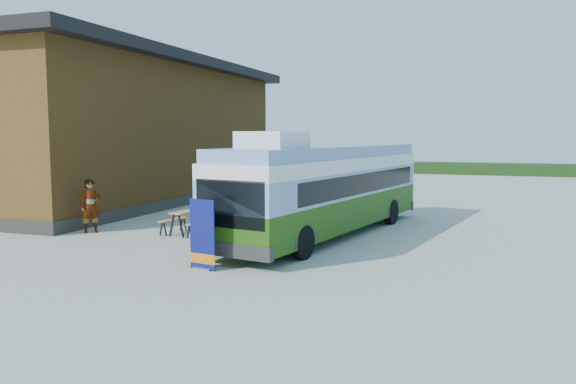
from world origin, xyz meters
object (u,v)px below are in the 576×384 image
at_px(person_a, 91,206).
at_px(banner, 202,241).
at_px(bus, 327,186).
at_px(slurry_tanker, 264,169).
at_px(person_b, 304,206).
at_px(picnic_table, 186,217).

bearing_deg(person_a, banner, -77.64).
bearing_deg(bus, banner, -95.01).
relative_size(banner, slurry_tanker, 0.32).
bearing_deg(person_a, person_b, -17.49).
xyz_separation_m(picnic_table, person_b, (3.31, 3.24, 0.16)).
bearing_deg(person_b, bus, 70.06).
bearing_deg(bus, person_a, -153.16).
bearing_deg(person_a, picnic_table, -35.35).
relative_size(banner, person_b, 1.17).
bearing_deg(slurry_tanker, person_b, -37.74).
height_order(person_b, slurry_tanker, slurry_tanker).
height_order(bus, banner, bus).
height_order(banner, picnic_table, banner).
relative_size(bus, slurry_tanker, 2.05).
height_order(banner, slurry_tanker, slurry_tanker).
distance_m(bus, banner, 6.36).
bearing_deg(picnic_table, slurry_tanker, 111.44).
bearing_deg(banner, person_b, 98.30).
bearing_deg(person_b, banner, 27.51).
bearing_deg(person_a, slurry_tanker, 41.77).
xyz_separation_m(bus, person_a, (-8.16, -2.40, -0.76)).
relative_size(banner, picnic_table, 1.11).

